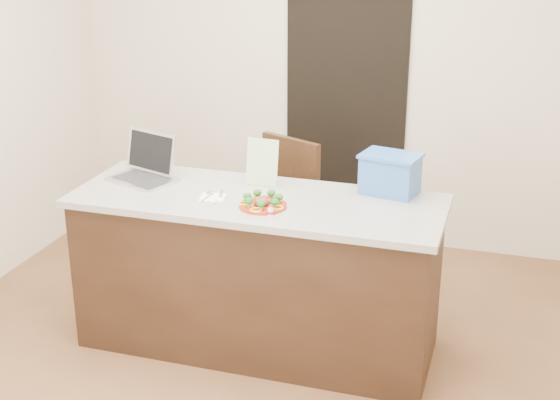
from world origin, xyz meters
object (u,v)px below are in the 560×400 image
(napkin, at_px, (213,197))
(blue_box, at_px, (390,174))
(island, at_px, (258,273))
(plate, at_px, (263,205))
(yogurt_bottle, at_px, (270,212))
(chair, at_px, (286,210))
(laptop, at_px, (146,166))

(napkin, relative_size, blue_box, 0.37)
(island, height_order, plate, plate)
(napkin, bearing_deg, yogurt_bottle, -22.98)
(napkin, xyz_separation_m, blue_box, (0.91, 0.37, 0.11))
(plate, distance_m, chair, 0.88)
(laptop, height_order, blue_box, laptop)
(blue_box, relative_size, chair, 0.34)
(laptop, xyz_separation_m, chair, (0.69, 0.55, -0.40))
(island, bearing_deg, laptop, 170.13)
(island, xyz_separation_m, yogurt_bottle, (0.16, -0.24, 0.48))
(laptop, relative_size, blue_box, 1.23)
(laptop, xyz_separation_m, blue_box, (1.41, 0.16, 0.04))
(napkin, xyz_separation_m, yogurt_bottle, (0.39, -0.17, 0.02))
(napkin, distance_m, laptop, 0.54)
(yogurt_bottle, xyz_separation_m, chair, (-0.20, 0.92, -0.35))
(yogurt_bottle, bearing_deg, laptop, 157.55)
(blue_box, height_order, chair, blue_box)
(yogurt_bottle, bearing_deg, island, 123.26)
(plate, distance_m, laptop, 0.85)
(island, xyz_separation_m, laptop, (-0.73, 0.13, 0.53))
(yogurt_bottle, relative_size, laptop, 0.14)
(island, bearing_deg, napkin, -162.07)
(blue_box, bearing_deg, napkin, -146.83)
(plate, distance_m, blue_box, 0.74)
(napkin, xyz_separation_m, laptop, (-0.50, 0.20, 0.07))
(blue_box, bearing_deg, yogurt_bottle, -123.33)
(yogurt_bottle, bearing_deg, napkin, 157.02)
(plate, height_order, blue_box, blue_box)
(plate, relative_size, napkin, 1.94)
(yogurt_bottle, height_order, blue_box, blue_box)
(plate, height_order, chair, chair)
(island, xyz_separation_m, chair, (-0.04, 0.68, 0.13))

